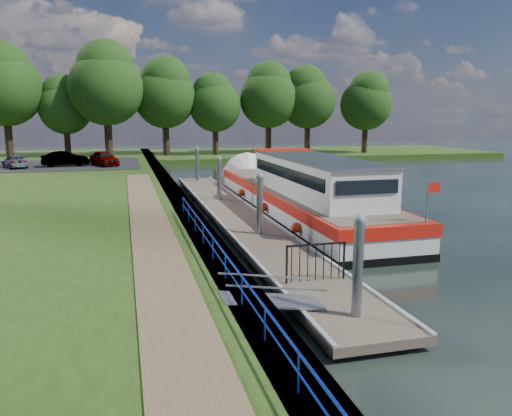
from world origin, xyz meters
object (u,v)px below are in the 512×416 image
object	(u,v)px
pontoon	(236,218)
car_a	(104,158)
barge	(294,193)
car_c	(15,161)
car_b	(65,159)

from	to	relation	value
pontoon	car_a	distance (m)	23.77
barge	car_c	xyz separation A→B (m)	(-18.01, 21.13, 0.29)
car_b	car_a	bearing A→B (deg)	-104.97
car_a	car_b	xyz separation A→B (m)	(-3.32, 0.36, -0.01)
car_b	car_c	bearing A→B (deg)	86.23
car_a	car_c	xyz separation A→B (m)	(-7.36, 0.00, -0.12)
pontoon	car_b	world-z (taller)	car_b
barge	car_b	bearing A→B (deg)	123.04
pontoon	car_a	bearing A→B (deg)	107.29
barge	pontoon	bearing A→B (deg)	-156.85
pontoon	car_a	xyz separation A→B (m)	(-7.06, 22.67, 1.32)
barge	car_c	bearing A→B (deg)	130.43
car_a	car_b	bearing A→B (deg)	150.31
car_a	car_c	distance (m)	7.36
barge	car_c	size ratio (longest dim) A/B	5.63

